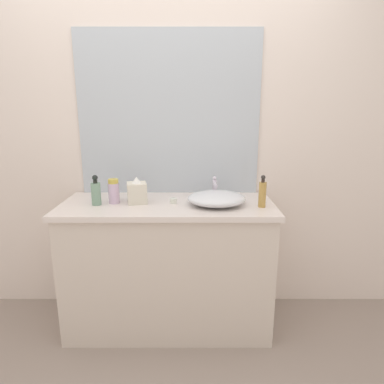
{
  "coord_description": "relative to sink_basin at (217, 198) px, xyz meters",
  "views": [
    {
      "loc": [
        0.2,
        -1.71,
        1.5
      ],
      "look_at": [
        0.2,
        0.38,
        0.97
      ],
      "focal_mm": 31.43,
      "sensor_mm": 36.0,
      "label": 1
    }
  ],
  "objects": [
    {
      "name": "ground_plane",
      "position": [
        -0.36,
        -0.36,
        -0.94
      ],
      "size": [
        6.0,
        6.0,
        0.02
      ],
      "primitive_type": "cube",
      "color": "gray",
      "rests_on": "ground"
    },
    {
      "name": "bathroom_wall_rear",
      "position": [
        -0.36,
        0.37,
        0.37
      ],
      "size": [
        6.0,
        0.06,
        2.6
      ],
      "primitive_type": "cube",
      "color": "silver",
      "rests_on": "ground"
    },
    {
      "name": "vanity_counter",
      "position": [
        -0.32,
        0.04,
        -0.49
      ],
      "size": [
        1.39,
        0.58,
        0.89
      ],
      "color": "beige",
      "rests_on": "ground"
    },
    {
      "name": "wall_mirror_panel",
      "position": [
        -0.32,
        0.33,
        0.52
      ],
      "size": [
        1.26,
        0.01,
        1.12
      ],
      "primitive_type": "cube",
      "color": "#B2BCC6",
      "rests_on": "vanity_counter"
    },
    {
      "name": "sink_basin",
      "position": [
        0.0,
        0.0,
        0.0
      ],
      "size": [
        0.37,
        0.31,
        0.09
      ],
      "primitive_type": "ellipsoid",
      "color": "silver",
      "rests_on": "vanity_counter"
    },
    {
      "name": "faucet",
      "position": [
        0.0,
        0.17,
        0.04
      ],
      "size": [
        0.03,
        0.14,
        0.15
      ],
      "color": "silver",
      "rests_on": "vanity_counter"
    },
    {
      "name": "soap_dispenser",
      "position": [
        -0.77,
        0.01,
        0.04
      ],
      "size": [
        0.06,
        0.06,
        0.2
      ],
      "color": "gray",
      "rests_on": "vanity_counter"
    },
    {
      "name": "lotion_bottle",
      "position": [
        -0.67,
        0.05,
        0.03
      ],
      "size": [
        0.07,
        0.07,
        0.16
      ],
      "color": "silver",
      "rests_on": "vanity_counter"
    },
    {
      "name": "perfume_bottle",
      "position": [
        0.28,
        -0.04,
        0.05
      ],
      "size": [
        0.05,
        0.05,
        0.2
      ],
      "color": "#B58B44",
      "rests_on": "vanity_counter"
    },
    {
      "name": "tissue_box",
      "position": [
        -0.52,
        0.05,
        0.03
      ],
      "size": [
        0.15,
        0.15,
        0.17
      ],
      "color": "beige",
      "rests_on": "vanity_counter"
    },
    {
      "name": "candle_jar",
      "position": [
        -0.28,
        0.04,
        -0.03
      ],
      "size": [
        0.05,
        0.05,
        0.03
      ],
      "primitive_type": "cylinder",
      "color": "silver",
      "rests_on": "vanity_counter"
    }
  ]
}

